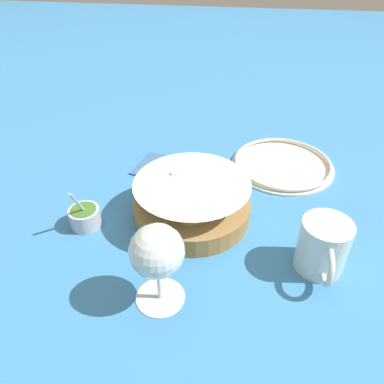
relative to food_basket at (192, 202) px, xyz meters
name	(u,v)px	position (x,y,z in m)	size (l,w,h in m)	color
ground_plane	(208,220)	(0.01, 0.03, -0.03)	(4.00, 4.00, 0.00)	teal
food_basket	(192,202)	(0.00, 0.00, 0.00)	(0.22, 0.22, 0.09)	olive
sauce_cup	(85,216)	(0.05, -0.19, -0.01)	(0.06, 0.06, 0.10)	#B7B7BC
wine_glass	(157,254)	(0.19, -0.02, 0.06)	(0.08, 0.08, 0.14)	silver
beer_mug	(322,248)	(0.10, 0.22, 0.01)	(0.12, 0.08, 0.09)	silver
side_plate	(283,164)	(-0.20, 0.18, -0.03)	(0.23, 0.23, 0.01)	silver
napkin	(152,165)	(-0.16, -0.12, -0.03)	(0.11, 0.08, 0.01)	#38608E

